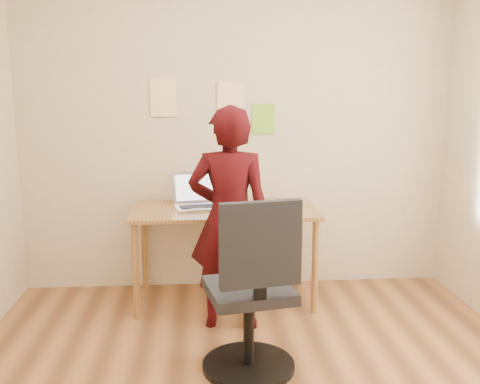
{
  "coord_description": "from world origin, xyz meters",
  "views": [
    {
      "loc": [
        -0.29,
        -2.61,
        1.64
      ],
      "look_at": [
        -0.03,
        0.95,
        0.95
      ],
      "focal_mm": 40.0,
      "sensor_mm": 36.0,
      "label": 1
    }
  ],
  "objects": [
    {
      "name": "room",
      "position": [
        0.0,
        0.0,
        1.35
      ],
      "size": [
        3.58,
        3.58,
        2.78
      ],
      "color": "brown",
      "rests_on": "ground"
    },
    {
      "name": "paper_sheet",
      "position": [
        0.34,
        1.26,
        0.74
      ],
      "size": [
        0.26,
        0.33,
        0.0
      ],
      "primitive_type": "cube",
      "rotation": [
        0.0,
        0.0,
        -0.16
      ],
      "color": "white",
      "rests_on": "desk"
    },
    {
      "name": "laptop",
      "position": [
        -0.32,
        1.45,
        0.79
      ],
      "size": [
        0.41,
        0.38,
        0.26
      ],
      "rotation": [
        0.0,
        0.0,
        0.19
      ],
      "color": "silver",
      "rests_on": "desk"
    },
    {
      "name": "person",
      "position": [
        -0.1,
        0.93,
        0.77
      ],
      "size": [
        0.59,
        0.42,
        1.54
      ],
      "primitive_type": "imported",
      "rotation": [
        0.0,
        0.0,
        3.05
      ],
      "color": "#320609",
      "rests_on": "ground"
    },
    {
      "name": "desk",
      "position": [
        -0.12,
        1.38,
        0.65
      ],
      "size": [
        1.4,
        0.7,
        0.74
      ],
      "color": "#9F6C37",
      "rests_on": "ground"
    },
    {
      "name": "phone",
      "position": [
        0.1,
        1.17,
        0.75
      ],
      "size": [
        0.1,
        0.15,
        0.01
      ],
      "rotation": [
        0.0,
        0.0,
        0.21
      ],
      "color": "black",
      "rests_on": "desk"
    },
    {
      "name": "wall_note_mid",
      "position": [
        -0.05,
        1.74,
        1.54
      ],
      "size": [
        0.21,
        0.0,
        0.3
      ],
      "primitive_type": "cube",
      "color": "#FED798",
      "rests_on": "room"
    },
    {
      "name": "wall_note_left",
      "position": [
        -0.58,
        1.74,
        1.57
      ],
      "size": [
        0.21,
        0.0,
        0.3
      ],
      "primitive_type": "cube",
      "color": "#FED798",
      "rests_on": "room"
    },
    {
      "name": "wall_note_right",
      "position": [
        0.22,
        1.74,
        1.4
      ],
      "size": [
        0.18,
        0.0,
        0.24
      ],
      "primitive_type": "cube",
      "color": "#7AC52C",
      "rests_on": "room"
    },
    {
      "name": "office_chair",
      "position": [
        -0.01,
        0.25,
        0.45
      ],
      "size": [
        0.55,
        0.56,
        1.06
      ],
      "rotation": [
        0.0,
        0.0,
        0.19
      ],
      "color": "black",
      "rests_on": "ground"
    }
  ]
}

